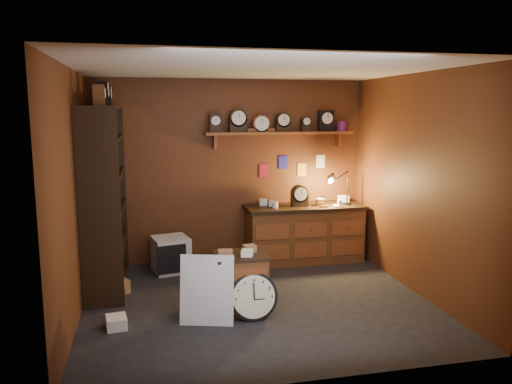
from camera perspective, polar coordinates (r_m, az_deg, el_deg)
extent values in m
plane|color=black|center=(6.06, 0.17, -12.47)|extent=(4.00, 4.00, 0.00)
cube|color=#582D15|center=(7.45, -2.86, 2.36)|extent=(4.00, 0.02, 2.70)
cube|color=#582D15|center=(3.99, 5.87, -3.73)|extent=(4.00, 0.02, 2.70)
cube|color=#582D15|center=(5.61, -20.16, -0.47)|extent=(0.02, 3.60, 2.70)
cube|color=#582D15|center=(6.43, 17.83, 0.83)|extent=(0.02, 3.60, 2.70)
cube|color=beige|center=(5.64, 0.18, 13.90)|extent=(4.00, 3.60, 0.02)
cube|color=brown|center=(7.40, 2.68, 6.75)|extent=(2.20, 0.30, 0.04)
cube|color=brown|center=(7.29, -4.73, 5.75)|extent=(0.04, 0.16, 0.20)
cube|color=brown|center=(7.78, 9.35, 5.88)|extent=(0.04, 0.16, 0.20)
cylinder|color=#B21419|center=(7.71, 9.79, 7.44)|extent=(0.16, 0.16, 0.15)
cube|color=maroon|center=(7.46, -1.71, 2.39)|extent=(0.14, 0.01, 0.20)
cube|color=navy|center=(7.51, 0.54, 3.36)|extent=(0.14, 0.01, 0.20)
cube|color=gold|center=(7.60, 2.74, 2.50)|extent=(0.14, 0.01, 0.20)
cube|color=silver|center=(7.67, 4.92, 3.44)|extent=(0.14, 0.01, 0.20)
cube|color=black|center=(6.60, -18.80, -0.77)|extent=(0.03, 1.60, 2.30)
cube|color=black|center=(5.82, -17.41, -2.00)|extent=(0.45, 0.03, 2.30)
cube|color=black|center=(7.35, -16.41, 0.33)|extent=(0.45, 0.03, 2.30)
cube|color=black|center=(6.85, -16.41, -9.80)|extent=(0.43, 1.54, 0.03)
cube|color=black|center=(6.71, -16.61, -5.76)|extent=(0.43, 1.54, 0.03)
cube|color=black|center=(6.61, -16.79, -1.98)|extent=(0.43, 1.54, 0.03)
cube|color=black|center=(6.54, -16.97, 1.89)|extent=(0.43, 1.54, 0.03)
cube|color=black|center=(6.50, -17.16, 5.83)|extent=(0.43, 1.54, 0.03)
cube|color=black|center=(6.49, -17.32, 9.17)|extent=(0.43, 1.54, 0.03)
cube|color=brown|center=(7.56, 5.50, -4.88)|extent=(1.71, 0.60, 0.80)
cube|color=black|center=(7.47, 5.55, -1.72)|extent=(1.77, 0.66, 0.05)
cube|color=brown|center=(7.28, 6.24, -5.45)|extent=(1.63, 0.02, 0.52)
cylinder|color=black|center=(7.64, 10.35, -1.31)|extent=(0.12, 0.12, 0.02)
cylinder|color=black|center=(7.61, 10.39, 0.09)|extent=(0.02, 0.02, 0.38)
cylinder|color=black|center=(7.51, 9.69, 1.84)|extent=(0.27, 0.09, 0.14)
cone|color=black|center=(7.43, 8.77, 1.48)|extent=(0.18, 0.14, 0.18)
cube|color=brown|center=(5.71, -1.78, -10.45)|extent=(0.55, 0.47, 0.64)
cube|color=black|center=(5.60, -1.79, -7.23)|extent=(0.60, 0.51, 0.03)
cube|color=brown|center=(5.49, -1.31, -11.25)|extent=(0.49, 0.02, 0.54)
cylinder|color=black|center=(5.51, -0.31, -11.86)|extent=(0.53, 0.17, 0.53)
cylinder|color=beige|center=(5.47, -0.23, -11.91)|extent=(0.47, 0.10, 0.46)
cube|color=black|center=(5.44, -0.22, -11.23)|extent=(0.01, 0.04, 0.17)
cube|color=black|center=(5.49, 0.39, -12.16)|extent=(0.12, 0.01, 0.01)
cube|color=silver|center=(5.54, -5.57, -14.67)|extent=(0.59, 0.31, 0.75)
cube|color=silver|center=(7.18, -9.71, -7.02)|extent=(0.56, 0.56, 0.49)
cube|color=black|center=(6.94, -9.60, -7.59)|extent=(0.40, 0.11, 0.39)
cube|color=#9C6E44|center=(6.53, -15.68, -10.41)|extent=(0.35, 0.33, 0.17)
cube|color=white|center=(5.57, -15.66, -14.15)|extent=(0.23, 0.27, 0.12)
cube|color=#9C6E44|center=(5.90, -5.53, -12.15)|extent=(0.28, 0.24, 0.19)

